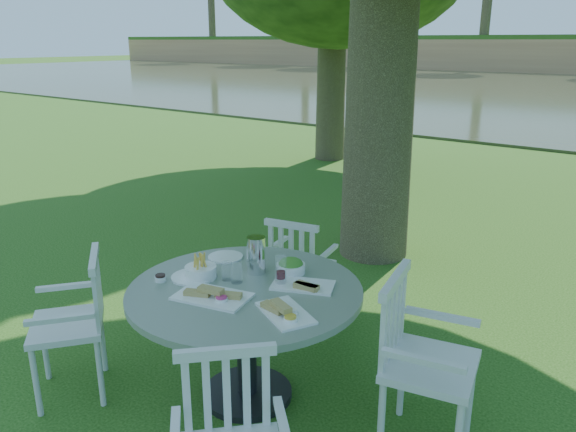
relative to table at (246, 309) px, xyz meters
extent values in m
plane|color=#18410D|center=(-0.46, 0.82, -0.60)|extent=(140.00, 140.00, 0.00)
cylinder|color=black|center=(0.00, 0.00, -0.58)|extent=(0.56, 0.56, 0.04)
cylinder|color=black|center=(0.00, 0.00, -0.23)|extent=(0.12, 0.12, 0.67)
cylinder|color=slate|center=(0.00, 0.00, 0.12)|extent=(1.40, 1.40, 0.04)
cylinder|color=silver|center=(1.23, 0.50, -0.36)|extent=(0.04, 0.04, 0.49)
cylinder|color=silver|center=(0.94, -0.01, -0.36)|extent=(0.04, 0.04, 0.49)
cylinder|color=silver|center=(0.85, 0.42, -0.36)|extent=(0.04, 0.04, 0.49)
cube|color=silver|center=(1.08, 0.25, -0.10)|extent=(0.55, 0.58, 0.04)
cube|color=silver|center=(0.87, 0.20, 0.13)|extent=(0.15, 0.49, 0.50)
cylinder|color=silver|center=(-0.20, 1.26, -0.39)|extent=(0.03, 0.03, 0.43)
cylinder|color=silver|center=(-0.57, 1.18, -0.39)|extent=(0.03, 0.03, 0.43)
cylinder|color=silver|center=(-0.13, 0.93, -0.39)|extent=(0.03, 0.03, 0.43)
cylinder|color=silver|center=(-0.50, 0.85, -0.39)|extent=(0.03, 0.03, 0.43)
cube|color=silver|center=(-0.35, 1.05, -0.16)|extent=(0.51, 0.48, 0.04)
cube|color=silver|center=(-0.31, 0.87, 0.04)|extent=(0.44, 0.12, 0.44)
cylinder|color=silver|center=(-1.18, -0.66, -0.38)|extent=(0.04, 0.04, 0.45)
cylinder|color=silver|center=(-0.86, -0.90, -0.38)|extent=(0.04, 0.04, 0.45)
cylinder|color=silver|center=(-0.96, -0.37, -0.38)|extent=(0.04, 0.04, 0.45)
cylinder|color=silver|center=(-0.64, -0.61, -0.38)|extent=(0.04, 0.04, 0.45)
cube|color=silver|center=(-0.91, -0.64, -0.13)|extent=(0.62, 0.61, 0.04)
cube|color=silver|center=(-0.79, -0.48, 0.08)|extent=(0.39, 0.31, 0.46)
cube|color=silver|center=(0.55, -0.74, 0.06)|extent=(0.34, 0.35, 0.45)
cube|color=white|center=(-0.06, -0.22, 0.15)|extent=(0.47, 0.35, 0.02)
cube|color=white|center=(0.40, -0.12, 0.15)|extent=(0.41, 0.35, 0.01)
cube|color=white|center=(0.26, 0.22, 0.15)|extent=(0.42, 0.34, 0.02)
cylinder|color=white|center=(-0.35, -0.09, 0.15)|extent=(0.27, 0.27, 0.01)
cylinder|color=white|center=(-0.42, 0.28, 0.15)|extent=(0.24, 0.24, 0.01)
cylinder|color=white|center=(-0.31, -0.06, 0.18)|extent=(0.20, 0.20, 0.08)
cylinder|color=white|center=(0.08, 0.34, 0.17)|extent=(0.18, 0.18, 0.06)
cylinder|color=silver|center=(-0.09, 0.22, 0.26)|extent=(0.12, 0.12, 0.24)
cylinder|color=white|center=(0.14, 0.16, 0.23)|extent=(0.07, 0.07, 0.18)
cylinder|color=white|center=(-0.09, 0.03, 0.20)|extent=(0.07, 0.07, 0.12)
cylinder|color=white|center=(-0.16, 0.02, 0.20)|extent=(0.07, 0.07, 0.11)
cylinder|color=white|center=(0.03, -0.23, 0.16)|extent=(0.07, 0.07, 0.03)
cylinder|color=white|center=(0.48, -0.18, 0.16)|extent=(0.07, 0.07, 0.03)
cylinder|color=white|center=(0.44, -0.12, 0.16)|extent=(0.07, 0.07, 0.03)
cylinder|color=white|center=(-0.47, -0.24, 0.16)|extent=(0.07, 0.07, 0.03)
camera|label=1|loc=(2.06, -2.27, 1.55)|focal=35.00mm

